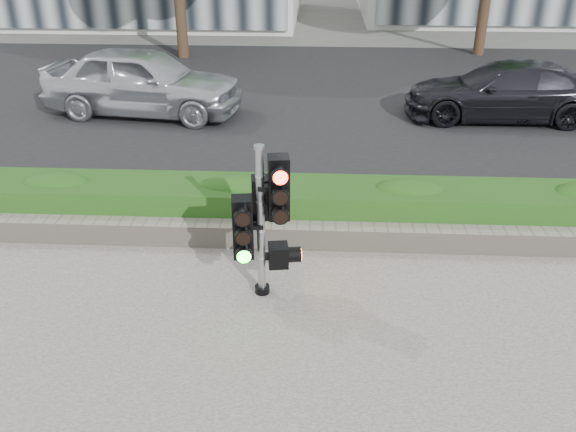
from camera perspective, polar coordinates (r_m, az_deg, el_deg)
The scene contains 8 objects.
ground at distance 7.50m, azimuth 1.73°, elevation -10.16°, with size 120.00×120.00×0.00m, color #51514C.
road at distance 16.61m, azimuth 2.63°, elevation 11.12°, with size 60.00×13.00×0.02m, color black.
curb at distance 10.17m, azimuth 2.19°, elevation 0.86°, with size 60.00×0.25×0.12m, color gray.
stone_wall at distance 8.99m, azimuth 2.06°, elevation -1.83°, with size 12.00×0.32×0.34m, color gray.
hedge at distance 9.49m, azimuth 2.15°, elevation 0.96°, with size 12.00×1.00×0.68m, color #337624.
traffic_signal at distance 7.48m, azimuth -2.38°, elevation 0.16°, with size 0.73×0.57×2.04m.
car_silver at distance 15.26m, azimuth -13.44°, elevation 12.17°, with size 1.90×4.72×1.61m, color #BABDC2.
car_dark at distance 15.42m, azimuth 19.55°, elevation 10.97°, with size 1.85×4.56×1.32m, color black.
Camera 1 is at (0.09, -5.99, 4.52)m, focal length 38.00 mm.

